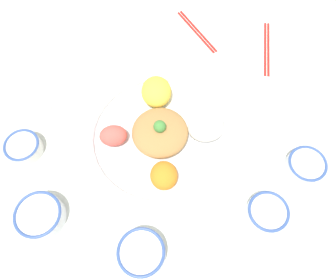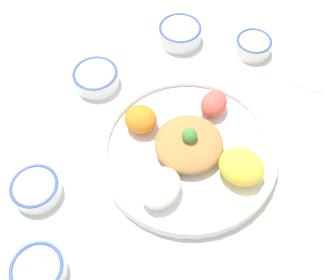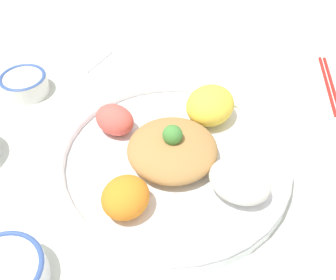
% 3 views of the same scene
% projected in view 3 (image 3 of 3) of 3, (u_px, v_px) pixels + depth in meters
% --- Properties ---
extents(ground_plane, '(2.40, 2.40, 0.00)m').
position_uv_depth(ground_plane, '(161.00, 162.00, 0.67)').
color(ground_plane, silver).
extents(salad_platter, '(0.39, 0.39, 0.09)m').
position_uv_depth(salad_platter, '(175.00, 156.00, 0.65)').
color(salad_platter, white).
rests_on(salad_platter, ground_plane).
extents(sauce_bowl_red, '(0.11, 0.11, 0.04)m').
position_uv_depth(sauce_bowl_red, '(4.00, 274.00, 0.51)').
color(sauce_bowl_red, white).
rests_on(sauce_bowl_red, ground_plane).
extents(rice_bowl_blue, '(0.09, 0.09, 0.04)m').
position_uv_depth(rice_bowl_blue, '(24.00, 83.00, 0.79)').
color(rice_bowl_blue, white).
rests_on(rice_bowl_blue, ground_plane).
extents(chopsticks_pair_far, '(0.04, 0.20, 0.01)m').
position_uv_depth(chopsticks_pair_far, '(330.00, 84.00, 0.82)').
color(chopsticks_pair_far, red).
rests_on(chopsticks_pair_far, ground_plane).
extents(serving_spoon_main, '(0.09, 0.13, 0.01)m').
position_uv_depth(serving_spoon_main, '(108.00, 52.00, 0.90)').
color(serving_spoon_main, silver).
rests_on(serving_spoon_main, ground_plane).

